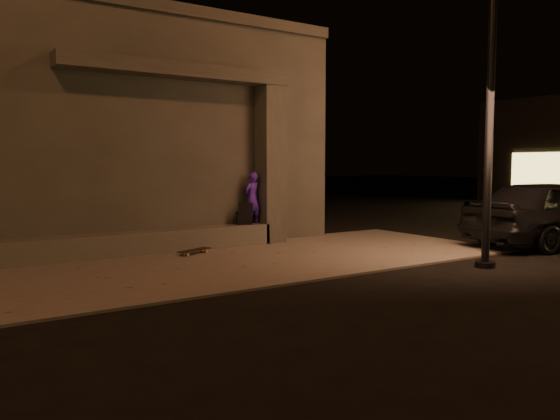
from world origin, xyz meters
TOP-DOWN VIEW (x-y plane):
  - ground at (0.00, 0.00)m, footprint 120.00×120.00m
  - sidewalk at (0.00, 2.00)m, footprint 11.00×4.40m
  - building at (-1.00, 6.49)m, footprint 9.00×5.10m
  - ledge at (-1.50, 3.75)m, footprint 6.00×0.55m
  - column at (1.70, 3.75)m, footprint 0.55×0.55m
  - canopy at (-0.50, 3.80)m, footprint 5.00×0.70m
  - skateboarder at (1.20, 3.75)m, footprint 0.50×0.40m
  - backpack at (0.98, 3.75)m, footprint 0.40×0.33m
  - skateboard at (-0.54, 3.10)m, footprint 0.83×0.49m
  - street_lamp_0 at (3.33, -0.91)m, footprint 0.36×0.36m
  - car_a at (6.90, -0.13)m, footprint 4.71×2.39m

SIDE VIEW (x-z plane):
  - ground at x=0.00m, z-range 0.00..0.00m
  - sidewalk at x=0.00m, z-range 0.00..0.04m
  - skateboard at x=-0.54m, z-range 0.07..0.16m
  - ledge at x=-1.50m, z-range 0.04..0.49m
  - backpack at x=0.98m, z-range 0.41..0.90m
  - car_a at x=6.90m, z-range 0.00..1.54m
  - skateboarder at x=1.20m, z-range 0.49..1.67m
  - column at x=1.70m, z-range 0.04..3.64m
  - building at x=-1.00m, z-range -0.01..5.22m
  - canopy at x=-0.50m, z-range 3.64..3.92m
  - street_lamp_0 at x=3.33m, z-range 0.49..8.08m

